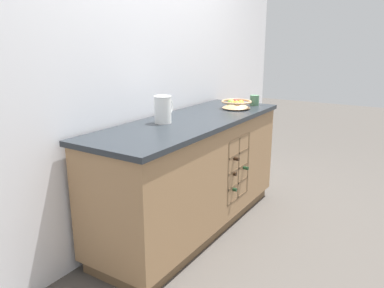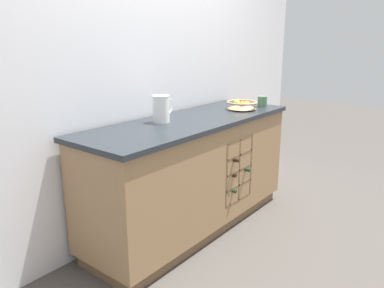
# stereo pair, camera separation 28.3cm
# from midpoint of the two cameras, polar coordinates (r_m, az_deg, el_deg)

# --- Properties ---
(ground_plane) EXTENTS (14.00, 14.00, 0.00)m
(ground_plane) POSITION_cam_midpoint_polar(r_m,az_deg,el_deg) (3.09, 2.69, -12.45)
(ground_plane) COLOR #4C4742
(back_wall) EXTENTS (4.40, 0.06, 2.55)m
(back_wall) POSITION_cam_midpoint_polar(r_m,az_deg,el_deg) (2.96, -2.80, 12.14)
(back_wall) COLOR white
(back_wall) RESTS_ON ground_plane
(kitchen_island) EXTENTS (1.91, 0.64, 0.88)m
(kitchen_island) POSITION_cam_midpoint_polar(r_m,az_deg,el_deg) (2.91, 2.87, -4.60)
(kitchen_island) COLOR brown
(kitchen_island) RESTS_ON ground_plane
(fruit_bowl) EXTENTS (0.26, 0.26, 0.08)m
(fruit_bowl) POSITION_cam_midpoint_polar(r_m,az_deg,el_deg) (3.21, 10.14, 5.94)
(fruit_bowl) COLOR tan
(fruit_bowl) RESTS_ON kitchen_island
(white_pitcher) EXTENTS (0.19, 0.12, 0.19)m
(white_pitcher) POSITION_cam_midpoint_polar(r_m,az_deg,el_deg) (2.65, -1.62, 5.44)
(white_pitcher) COLOR white
(white_pitcher) RESTS_ON kitchen_island
(ceramic_mug) EXTENTS (0.12, 0.08, 0.09)m
(ceramic_mug) POSITION_cam_midpoint_polar(r_m,az_deg,el_deg) (3.41, 13.08, 6.34)
(ceramic_mug) COLOR #4C7A56
(ceramic_mug) RESTS_ON kitchen_island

